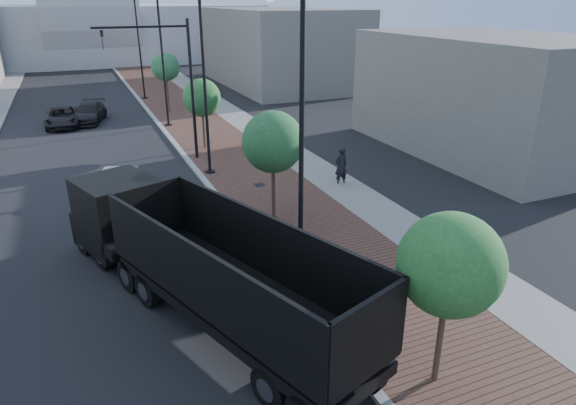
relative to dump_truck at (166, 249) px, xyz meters
name	(u,v)px	position (x,y,z in m)	size (l,w,h in m)	color
sidewalk	(189,108)	(7.18, 28.84, -1.39)	(7.00, 140.00, 0.12)	#4C2D23
concrete_strip	(219,105)	(9.88, 28.84, -1.38)	(2.40, 140.00, 0.13)	slate
curb	(148,111)	(3.68, 28.84, -1.38)	(0.30, 140.00, 0.14)	gray
dump_truck	(166,249)	(0.00, 0.00, 0.00)	(6.93, 13.37, 3.43)	black
white_sedan	(117,184)	(-0.71, 9.33, -0.79)	(1.38, 3.96, 1.31)	white
dark_car_mid	(62,117)	(-3.04, 26.16, -0.75)	(2.32, 5.02, 1.40)	black
dark_car_far	(89,113)	(-1.12, 26.82, -0.72)	(2.02, 4.98, 1.44)	black
pedestrian	(341,166)	(10.03, 6.44, -0.42)	(0.75, 0.49, 2.05)	black
streetlight_1	(298,158)	(4.17, -1.16, 2.90)	(1.44, 0.56, 9.21)	black
streetlight_2	(205,86)	(4.28, 10.84, 3.37)	(1.72, 0.56, 9.28)	black
streetlight_3	(162,68)	(4.17, 22.84, 2.90)	(1.44, 0.56, 9.21)	black
streetlight_4	(139,47)	(4.28, 34.84, 3.37)	(1.72, 0.56, 9.28)	black
traffic_mast	(175,76)	(3.38, 13.84, 3.54)	(5.09, 0.20, 8.00)	black
tree_0	(451,264)	(5.33, -7.13, 1.93)	(2.49, 2.45, 4.61)	#382619
tree_1	(274,142)	(5.33, 3.87, 2.03)	(2.60, 2.59, 4.79)	#382619
tree_2	(202,98)	(5.33, 15.87, 1.83)	(2.38, 2.33, 4.45)	#382619
tree_3	(166,67)	(5.33, 27.87, 2.33)	(2.34, 2.29, 4.93)	#382619
convention_center	(86,19)	(1.68, 73.84, 4.56)	(50.00, 30.00, 50.00)	#9A9DA4
commercial_block_ne	(278,47)	(19.68, 38.84, 2.55)	(12.00, 22.00, 8.00)	slate
commercial_block_e	(490,94)	(21.68, 8.84, 2.05)	(10.00, 16.00, 7.00)	#615F57
utility_cover_1	(376,292)	(6.08, -3.16, -1.32)	(0.50, 0.50, 0.02)	black
utility_cover_2	(259,185)	(6.08, 7.84, -1.32)	(0.50, 0.50, 0.02)	black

